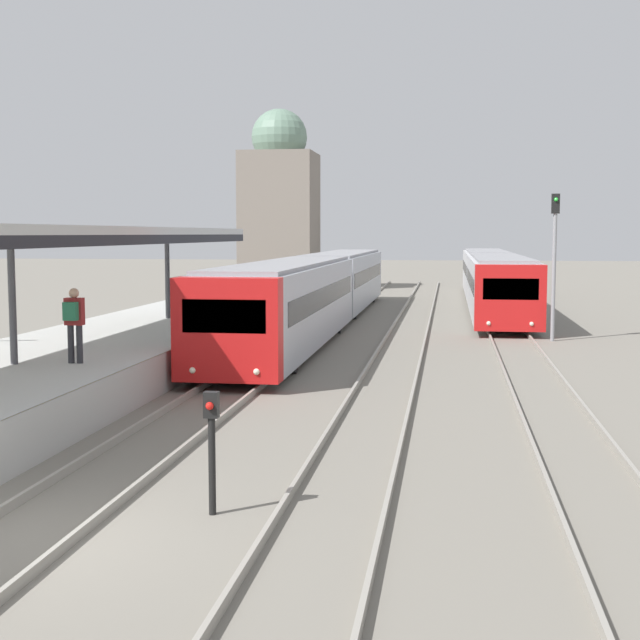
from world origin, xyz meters
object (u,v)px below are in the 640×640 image
(train_near, at_px, (320,287))
(signal_mast_far, at_px, (554,249))
(person_on_platform, at_px, (74,319))
(signal_post_near, at_px, (212,438))
(train_far, at_px, (492,277))

(train_near, bearing_deg, signal_mast_far, -23.77)
(person_on_platform, distance_m, signal_mast_far, 18.55)
(person_on_platform, xyz_separation_m, signal_mast_far, (11.87, 14.19, 1.31))
(person_on_platform, bearing_deg, train_near, 81.07)
(train_near, relative_size, signal_post_near, 18.74)
(train_far, height_order, signal_post_near, train_far)
(signal_mast_far, bearing_deg, train_far, 95.44)
(train_far, xyz_separation_m, signal_mast_far, (1.47, -15.44, 1.71))
(train_far, bearing_deg, person_on_platform, -109.34)
(person_on_platform, height_order, train_near, train_near)
(train_far, xyz_separation_m, signal_post_near, (-5.42, -36.52, -0.51))
(person_on_platform, bearing_deg, signal_mast_far, 50.09)
(person_on_platform, xyz_separation_m, train_far, (10.40, 29.63, -0.40))
(train_near, distance_m, signal_post_near, 25.15)
(train_near, height_order, signal_post_near, train_near)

